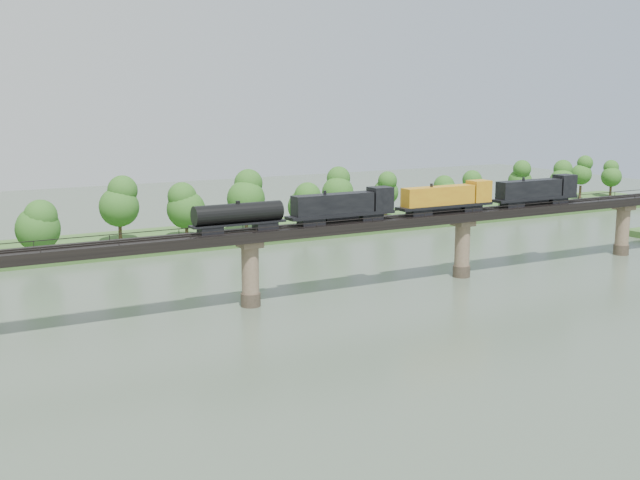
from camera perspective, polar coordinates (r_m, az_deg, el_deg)
ground at (r=95.34m, az=2.59°, el=-8.82°), size 400.00×400.00×0.00m
far_bank at (r=171.06m, az=-12.56°, el=-0.15°), size 300.00×24.00×1.60m
bridge at (r=119.44m, az=-4.99°, el=-2.17°), size 236.00×30.00×11.50m
bridge_superstructure at (r=118.23m, az=-5.03°, el=0.83°), size 220.00×4.90×0.75m
far_treeline at (r=163.39m, az=-14.97°, el=2.11°), size 289.06×17.54×13.60m
freight_train at (r=132.50m, az=6.63°, el=2.77°), size 74.58×2.91×5.13m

